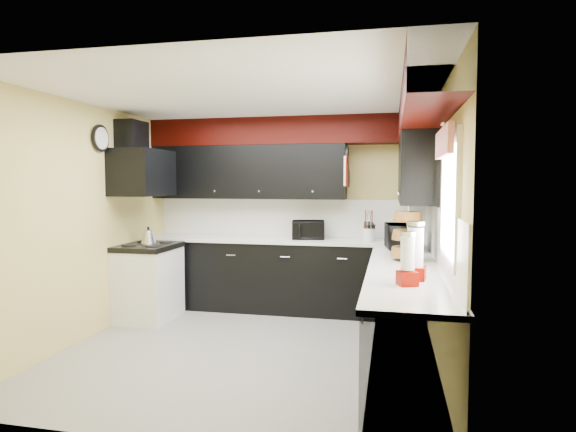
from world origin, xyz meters
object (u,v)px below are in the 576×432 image
(microwave, at_px, (403,237))
(knife_block, at_px, (369,232))
(kettle, at_px, (148,237))
(toaster_oven, at_px, (308,230))
(utensil_crock, at_px, (369,235))

(microwave, height_order, knife_block, microwave)
(knife_block, bearing_deg, kettle, 174.61)
(toaster_oven, bearing_deg, utensil_crock, -13.53)
(microwave, bearing_deg, utensil_crock, 22.04)
(toaster_oven, bearing_deg, microwave, -40.85)
(utensil_crock, xyz_separation_m, knife_block, (0.00, 0.06, 0.03))
(microwave, distance_m, knife_block, 0.83)
(toaster_oven, xyz_separation_m, utensil_crock, (0.77, -0.06, -0.04))
(microwave, bearing_deg, knife_block, 20.07)
(knife_block, height_order, kettle, knife_block)
(toaster_oven, height_order, kettle, toaster_oven)
(utensil_crock, height_order, kettle, utensil_crock)
(microwave, height_order, kettle, microwave)
(microwave, relative_size, kettle, 2.75)
(toaster_oven, xyz_separation_m, microwave, (1.17, -0.73, 0.02))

